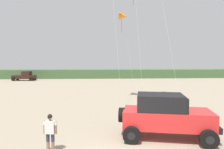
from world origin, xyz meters
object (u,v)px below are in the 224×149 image
Objects in this scene: person_watching at (50,131)px; kite_blue_swept at (123,16)px; jeep at (165,115)px; distant_pickup at (25,76)px.

person_watching is 15.81m from kite_blue_swept.
jeep is 0.54× the size of kite_blue_swept.
kite_blue_swept is (-0.80, 11.63, 7.55)m from jeep.
person_watching is 0.36× the size of distant_pickup.
person_watching is at bearing -110.12° from kite_blue_swept.
kite_blue_swept is at bearing -51.12° from distant_pickup.
distant_pickup is at bearing 128.88° from kite_blue_swept.
kite_blue_swept reaches higher than distant_pickup.
distant_pickup is 30.05m from kite_blue_swept.
distant_pickup is at bearing 110.80° from person_watching.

